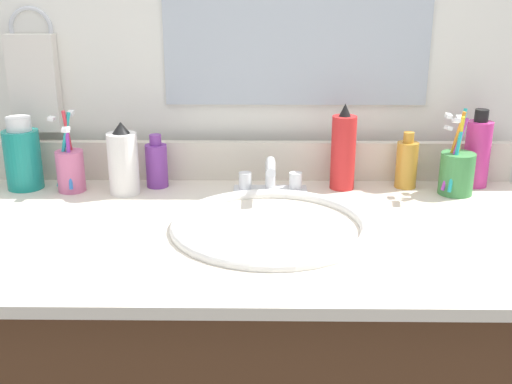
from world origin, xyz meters
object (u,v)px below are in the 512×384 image
Objects in this scene: bottle_mouthwash_teal at (23,156)px; cup_green at (456,171)px; bottle_cream_purple at (157,164)px; bottle_spray_red at (343,151)px; bottle_oil_amber at (407,164)px; bottle_lotion_white at (123,162)px; bottle_soap_pink at (477,152)px; faucet at (270,182)px; hand_towel at (34,83)px; cup_pink at (70,168)px.

cup_green is at bearing -1.71° from bottle_mouthwash_teal.
bottle_cream_purple is at bearing 2.82° from bottle_mouthwash_teal.
bottle_spray_red reaches higher than cup_green.
bottle_oil_amber is 0.86m from bottle_mouthwash_teal.
bottle_lotion_white is (0.23, -0.03, -0.00)m from bottle_mouthwash_teal.
bottle_lotion_white is (-0.06, -0.05, 0.02)m from bottle_cream_purple.
cup_green reaches higher than bottle_soap_pink.
bottle_soap_pink is (0.46, 0.07, 0.05)m from faucet.
hand_towel is at bearing 172.66° from cup_green.
cup_green is at bearing -7.34° from hand_towel.
bottle_oil_amber is 0.75m from cup_pink.
bottle_mouthwash_teal reaches higher than faucet.
bottle_spray_red is 1.02× the size of cup_green.
cup_green is (-0.06, -0.06, -0.03)m from bottle_soap_pink.
hand_towel is 0.22m from cup_pink.
bottle_lotion_white is at bearing -8.40° from bottle_mouthwash_teal.
cup_green is at bearing 0.44° from bottle_lotion_white.
faucet is at bearing -11.95° from bottle_cream_purple.
bottle_soap_pink is 1.10× the size of bottle_lotion_white.
bottle_cream_purple is at bearing 168.05° from faucet.
bottle_oil_amber is (0.31, 0.06, 0.03)m from faucet.
cup_green is at bearing -0.64° from cup_pink.
faucet is at bearing -178.44° from cup_green.
cup_pink is at bearing -176.92° from bottle_soap_pink.
bottle_soap_pink is 1.46× the size of bottle_cream_purple.
cup_green is (0.40, 0.01, 0.02)m from faucet.
bottle_mouthwash_teal is at bearing 175.89° from faucet.
hand_towel reaches higher than bottle_lotion_white.
bottle_cream_purple is 0.19m from cup_pink.
bottle_mouthwash_teal is 0.23m from bottle_lotion_white.
hand_towel is 0.86m from bottle_oil_amber.
bottle_mouthwash_teal is at bearing -178.32° from bottle_soap_pink.
bottle_soap_pink is 0.96× the size of cup_pink.
bottle_oil_amber is at bearing 0.18° from bottle_cream_purple.
faucet is at bearing -0.98° from bottle_lotion_white.
bottle_oil_amber is 0.70× the size of cup_pink.
bottle_cream_purple is 0.64× the size of cup_green.
faucet is 0.26m from bottle_cream_purple.
bottle_oil_amber is 0.66× the size of bottle_spray_red.
bottle_oil_amber is at bearing 3.76° from bottle_spray_red.
hand_towel is at bearing 131.46° from cup_pink.
cup_pink is at bearing -48.54° from hand_towel.
bottle_cream_purple is (-0.56, -0.00, -0.00)m from bottle_oil_amber.
bottle_cream_purple is at bearing 178.93° from bottle_spray_red.
cup_pink is (0.11, -0.02, -0.02)m from bottle_mouthwash_teal.
bottle_soap_pink is at bearing 1.68° from bottle_mouthwash_teal.
bottle_mouthwash_teal is (-0.29, -0.01, 0.02)m from bottle_cream_purple.
bottle_lotion_white is at bearing 179.02° from faucet.
bottle_lotion_white is at bearing -175.39° from bottle_oil_amber.
hand_towel is 0.72m from bottle_spray_red.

